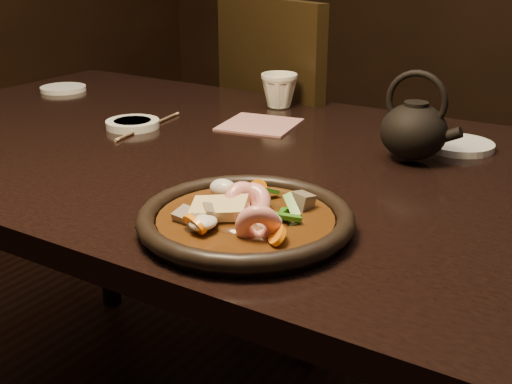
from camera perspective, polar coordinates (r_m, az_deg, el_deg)
The scene contains 11 objects.
table at distance 1.23m, azimuth -2.89°, elevation 0.48°, with size 1.60×0.90×0.75m.
chair at distance 1.83m, azimuth 4.42°, elevation 2.90°, with size 0.62×0.62×0.98m.
plate at distance 0.85m, azimuth -0.92°, elevation -2.50°, with size 0.29×0.29×0.03m.
stirfry at distance 0.85m, azimuth -1.10°, elevation -2.07°, with size 0.18×0.20×0.07m.
soy_dish at distance 1.37m, azimuth -10.91°, elevation 5.96°, with size 0.11×0.11×0.02m, color silver.
saucer_left at distance 1.76m, azimuth -16.77°, elevation 8.79°, with size 0.12×0.12×0.01m, color silver.
saucer_right at distance 1.26m, azimuth 17.57°, elevation 3.98°, with size 0.13×0.13×0.01m, color silver.
tea_cup at distance 1.51m, azimuth 2.07°, elevation 9.11°, with size 0.09×0.08×0.09m, color white.
chopsticks at distance 1.36m, azimuth -9.50°, elevation 5.80°, with size 0.04×0.23×0.01m.
napkin at distance 1.36m, azimuth 0.34°, elevation 6.02°, with size 0.15×0.15×0.00m, color #AE6E6B.
teapot at distance 1.15m, azimuth 13.90°, elevation 5.51°, with size 0.14×0.12×0.16m.
Camera 1 is at (0.66, -0.94, 1.11)m, focal length 45.00 mm.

